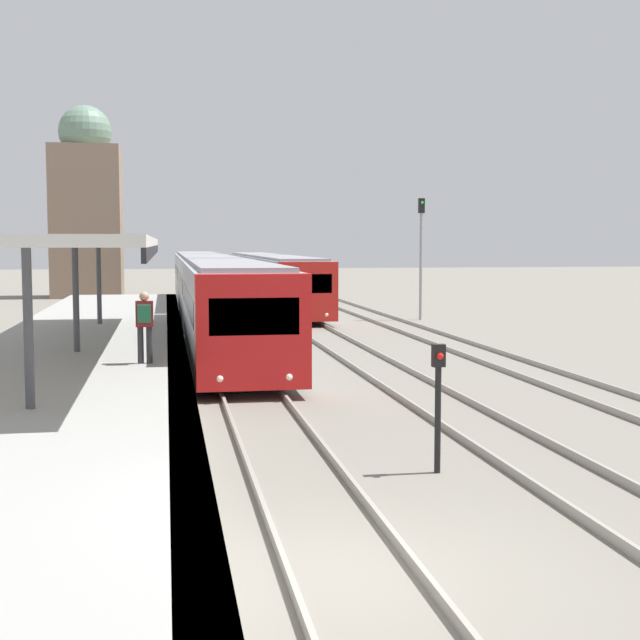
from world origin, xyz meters
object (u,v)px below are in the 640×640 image
Objects in this scene: signal_mast_far at (421,245)px; person_on_platform at (145,321)px; signal_post_near at (438,394)px; train_far at (269,277)px; train_near at (208,284)px.

person_on_platform is at bearing -121.77° from signal_mast_far.
signal_post_near is 28.73m from signal_mast_far.
person_on_platform is at bearing -101.69° from train_far.
train_far is 5.11× the size of signal_mast_far.
person_on_platform is 8.82m from signal_post_near.
signal_post_near is at bearing -105.71° from signal_mast_far.
signal_post_near is at bearing -57.54° from person_on_platform.
person_on_platform is 23.76m from signal_mast_far.
train_near is 7.72× the size of signal_mast_far.
train_near is 29.16m from signal_post_near.
train_far reaches higher than signal_post_near.
train_near is 21.61× the size of signal_post_near.
train_near is at bearing 94.42° from signal_post_near.
train_near is at bearing 83.48° from person_on_platform.
train_far reaches higher than person_on_platform.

